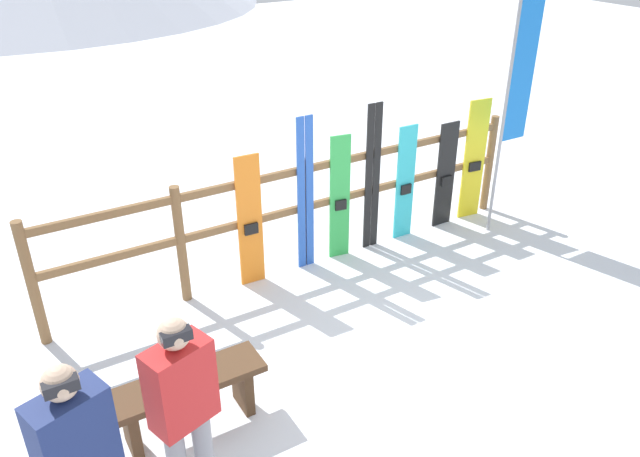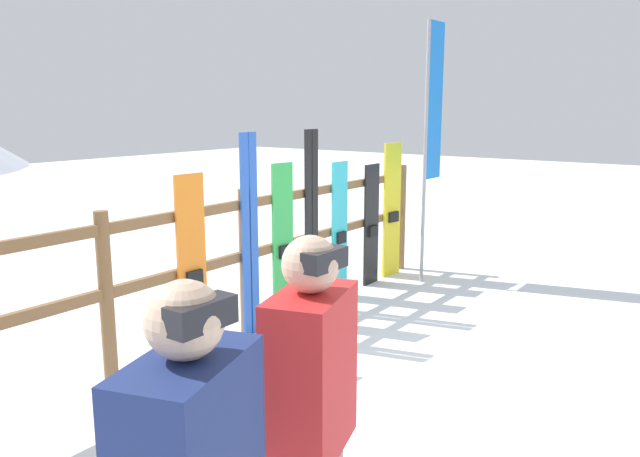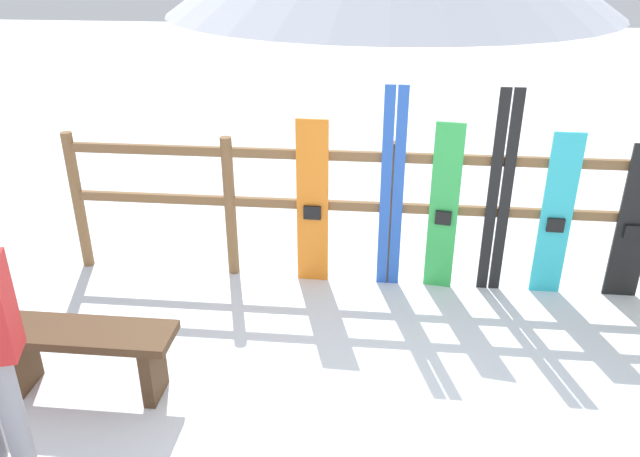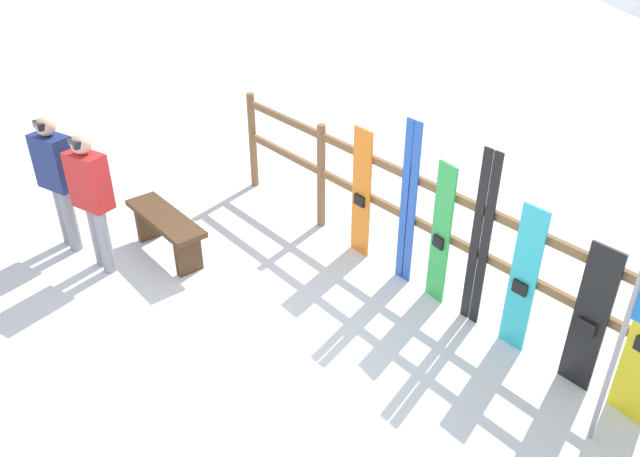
{
  "view_description": "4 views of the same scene",
  "coord_description": "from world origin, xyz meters",
  "px_view_note": "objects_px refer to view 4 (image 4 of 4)",
  "views": [
    {
      "loc": [
        -3.0,
        -3.31,
        3.78
      ],
      "look_at": [
        -0.43,
        1.0,
        1.09
      ],
      "focal_mm": 35.0,
      "sensor_mm": 36.0,
      "label": 1
    },
    {
      "loc": [
        -3.89,
        -1.55,
        1.99
      ],
      "look_at": [
        -0.41,
        0.99,
        1.15
      ],
      "focal_mm": 35.0,
      "sensor_mm": 36.0,
      "label": 2
    },
    {
      "loc": [
        -0.1,
        -2.87,
        2.84
      ],
      "look_at": [
        -0.49,
        1.0,
        1.01
      ],
      "focal_mm": 35.0,
      "sensor_mm": 36.0,
      "label": 3
    },
    {
      "loc": [
        3.63,
        -2.13,
        3.87
      ],
      "look_at": [
        -0.35,
        1.2,
        0.78
      ],
      "focal_mm": 35.0,
      "sensor_mm": 36.0,
      "label": 4
    }
  ],
  "objects_px": {
    "snowboard_cyan": "(523,280)",
    "snowboard_black_stripe": "(590,320)",
    "person_navy": "(57,175)",
    "ski_pair_black": "(480,241)",
    "snowboard_green": "(441,235)",
    "bench": "(166,226)",
    "person_red": "(92,194)",
    "snowboard_orange": "(361,194)",
    "ski_pair_blue": "(408,205)"
  },
  "relations": [
    {
      "from": "snowboard_green",
      "to": "snowboard_black_stripe",
      "type": "height_order",
      "value": "snowboard_green"
    },
    {
      "from": "ski_pair_blue",
      "to": "snowboard_green",
      "type": "relative_size",
      "value": 1.19
    },
    {
      "from": "bench",
      "to": "person_red",
      "type": "relative_size",
      "value": 0.79
    },
    {
      "from": "person_navy",
      "to": "snowboard_orange",
      "type": "height_order",
      "value": "person_navy"
    },
    {
      "from": "snowboard_orange",
      "to": "snowboard_green",
      "type": "xyz_separation_m",
      "value": [
        1.12,
        0.0,
        0.0
      ]
    },
    {
      "from": "bench",
      "to": "snowboard_black_stripe",
      "type": "distance_m",
      "value": 4.38
    },
    {
      "from": "snowboard_green",
      "to": "snowboard_orange",
      "type": "bearing_deg",
      "value": -180.0
    },
    {
      "from": "person_navy",
      "to": "ski_pair_black",
      "type": "bearing_deg",
      "value": 32.92
    },
    {
      "from": "bench",
      "to": "person_red",
      "type": "distance_m",
      "value": 0.88
    },
    {
      "from": "snowboard_orange",
      "to": "person_navy",
      "type": "bearing_deg",
      "value": -132.27
    },
    {
      "from": "ski_pair_blue",
      "to": "ski_pair_black",
      "type": "height_order",
      "value": "same"
    },
    {
      "from": "snowboard_cyan",
      "to": "person_red",
      "type": "bearing_deg",
      "value": -147.01
    },
    {
      "from": "person_red",
      "to": "snowboard_orange",
      "type": "height_order",
      "value": "person_red"
    },
    {
      "from": "person_red",
      "to": "snowboard_green",
      "type": "bearing_deg",
      "value": 41.18
    },
    {
      "from": "bench",
      "to": "person_red",
      "type": "xyz_separation_m",
      "value": [
        -0.21,
        -0.66,
        0.54
      ]
    },
    {
      "from": "bench",
      "to": "snowboard_black_stripe",
      "type": "bearing_deg",
      "value": 22.66
    },
    {
      "from": "snowboard_green",
      "to": "snowboard_black_stripe",
      "type": "distance_m",
      "value": 1.57
    },
    {
      "from": "snowboard_black_stripe",
      "to": "ski_pair_blue",
      "type": "bearing_deg",
      "value": 179.9
    },
    {
      "from": "person_red",
      "to": "snowboard_green",
      "type": "height_order",
      "value": "person_red"
    },
    {
      "from": "bench",
      "to": "person_navy",
      "type": "relative_size",
      "value": 0.78
    },
    {
      "from": "ski_pair_blue",
      "to": "snowboard_cyan",
      "type": "relative_size",
      "value": 1.24
    },
    {
      "from": "person_navy",
      "to": "snowboard_black_stripe",
      "type": "distance_m",
      "value": 5.49
    },
    {
      "from": "snowboard_black_stripe",
      "to": "snowboard_cyan",
      "type": "bearing_deg",
      "value": 179.99
    },
    {
      "from": "ski_pair_blue",
      "to": "snowboard_black_stripe",
      "type": "distance_m",
      "value": 2.02
    },
    {
      "from": "ski_pair_black",
      "to": "person_navy",
      "type": "bearing_deg",
      "value": -147.08
    },
    {
      "from": "person_navy",
      "to": "ski_pair_black",
      "type": "xyz_separation_m",
      "value": [
        3.79,
        2.45,
        -0.01
      ]
    },
    {
      "from": "bench",
      "to": "person_navy",
      "type": "xyz_separation_m",
      "value": [
        -0.88,
        -0.77,
        0.54
      ]
    },
    {
      "from": "snowboard_cyan",
      "to": "snowboard_black_stripe",
      "type": "relative_size",
      "value": 1.05
    },
    {
      "from": "person_red",
      "to": "snowboard_black_stripe",
      "type": "height_order",
      "value": "person_red"
    },
    {
      "from": "snowboard_green",
      "to": "snowboard_cyan",
      "type": "height_order",
      "value": "snowboard_green"
    },
    {
      "from": "person_navy",
      "to": "ski_pair_blue",
      "type": "relative_size",
      "value": 0.88
    },
    {
      "from": "snowboard_black_stripe",
      "to": "person_red",
      "type": "bearing_deg",
      "value": -151.11
    },
    {
      "from": "ski_pair_blue",
      "to": "snowboard_black_stripe",
      "type": "xyz_separation_m",
      "value": [
        2.01,
        -0.0,
        -0.21
      ]
    },
    {
      "from": "ski_pair_blue",
      "to": "snowboard_black_stripe",
      "type": "relative_size",
      "value": 1.3
    },
    {
      "from": "bench",
      "to": "person_navy",
      "type": "bearing_deg",
      "value": -138.97
    },
    {
      "from": "person_red",
      "to": "snowboard_black_stripe",
      "type": "xyz_separation_m",
      "value": [
        4.24,
        2.34,
        -0.22
      ]
    },
    {
      "from": "person_red",
      "to": "ski_pair_blue",
      "type": "height_order",
      "value": "ski_pair_blue"
    },
    {
      "from": "person_navy",
      "to": "snowboard_green",
      "type": "xyz_separation_m",
      "value": [
        3.35,
        2.45,
        -0.16
      ]
    },
    {
      "from": "person_red",
      "to": "snowboard_green",
      "type": "xyz_separation_m",
      "value": [
        2.67,
        2.34,
        -0.16
      ]
    },
    {
      "from": "person_red",
      "to": "bench",
      "type": "bearing_deg",
      "value": 72.03
    },
    {
      "from": "snowboard_cyan",
      "to": "snowboard_black_stripe",
      "type": "bearing_deg",
      "value": -0.01
    },
    {
      "from": "ski_pair_blue",
      "to": "person_navy",
      "type": "bearing_deg",
      "value": -139.78
    },
    {
      "from": "snowboard_green",
      "to": "snowboard_cyan",
      "type": "bearing_deg",
      "value": -0.0
    },
    {
      "from": "bench",
      "to": "snowboard_orange",
      "type": "xyz_separation_m",
      "value": [
        1.34,
        1.68,
        0.38
      ]
    },
    {
      "from": "ski_pair_blue",
      "to": "ski_pair_black",
      "type": "distance_m",
      "value": 0.89
    },
    {
      "from": "ski_pair_blue",
      "to": "person_red",
      "type": "bearing_deg",
      "value": -133.59
    },
    {
      "from": "bench",
      "to": "snowboard_green",
      "type": "height_order",
      "value": "snowboard_green"
    },
    {
      "from": "bench",
      "to": "snowboard_orange",
      "type": "distance_m",
      "value": 2.19
    },
    {
      "from": "person_red",
      "to": "ski_pair_black",
      "type": "xyz_separation_m",
      "value": [
        3.12,
        2.34,
        -0.01
      ]
    },
    {
      "from": "snowboard_cyan",
      "to": "snowboard_green",
      "type": "bearing_deg",
      "value": 180.0
    }
  ]
}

